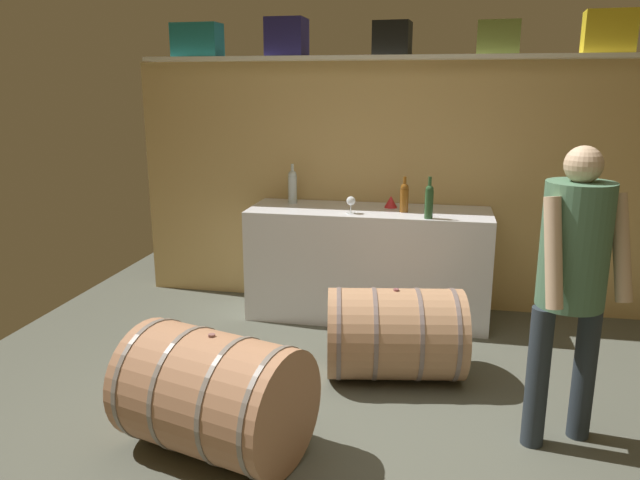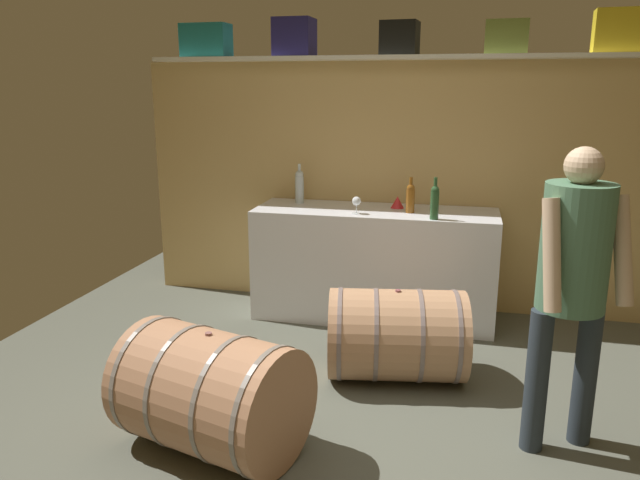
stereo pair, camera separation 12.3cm
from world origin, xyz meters
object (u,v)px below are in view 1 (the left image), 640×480
at_px(work_cabinet, 368,263).
at_px(wine_bottle_amber, 404,197).
at_px(wine_glass, 351,202).
at_px(wine_bottle_green, 429,201).
at_px(winemaker_pouring, 573,268).
at_px(red_funnel, 391,202).
at_px(toolcase_olive, 499,38).
at_px(toolcase_navy, 287,37).
at_px(toolcase_teal, 197,40).
at_px(toolcase_black, 392,39).
at_px(wine_barrel_near, 395,334).
at_px(wine_barrel_far, 214,394).
at_px(wine_bottle_clear, 293,186).
at_px(toolcase_yellow, 609,32).

bearing_deg(work_cabinet, wine_bottle_amber, -10.12).
distance_m(work_cabinet, wine_glass, 0.60).
bearing_deg(wine_bottle_green, winemaker_pouring, -61.49).
xyz_separation_m(wine_bottle_green, red_funnel, (-0.32, 0.37, -0.09)).
height_order(toolcase_olive, wine_glass, toolcase_olive).
bearing_deg(toolcase_olive, toolcase_navy, -175.61).
relative_size(toolcase_olive, winemaker_pouring, 0.19).
height_order(toolcase_teal, winemaker_pouring, toolcase_teal).
bearing_deg(winemaker_pouring, toolcase_black, -85.76).
relative_size(toolcase_teal, wine_barrel_near, 0.41).
relative_size(toolcase_teal, wine_bottle_green, 1.26).
distance_m(toolcase_teal, wine_barrel_far, 3.23).
relative_size(work_cabinet, winemaker_pouring, 1.21).
xyz_separation_m(work_cabinet, wine_bottle_clear, (-0.68, 0.15, 0.61)).
height_order(toolcase_teal, toolcase_olive, toolcase_teal).
xyz_separation_m(toolcase_navy, toolcase_black, (0.87, 0.00, -0.02)).
bearing_deg(wine_barrel_far, wine_bottle_amber, 84.76).
relative_size(toolcase_navy, toolcase_olive, 0.99).
bearing_deg(wine_barrel_near, toolcase_black, 88.02).
bearing_deg(wine_barrel_near, wine_glass, 106.03).
relative_size(toolcase_navy, wine_barrel_far, 0.29).
bearing_deg(toolcase_navy, wine_barrel_far, -84.84).
relative_size(wine_bottle_green, wine_glass, 2.35).
relative_size(toolcase_teal, red_funnel, 3.69).
relative_size(toolcase_yellow, winemaker_pouring, 0.22).
distance_m(toolcase_navy, red_funnel, 1.61).
bearing_deg(wine_bottle_clear, toolcase_yellow, 2.15).
distance_m(wine_bottle_green, red_funnel, 0.50).
distance_m(wine_bottle_green, winemaker_pouring, 1.63).
xyz_separation_m(wine_bottle_amber, wine_bottle_clear, (-0.97, 0.20, 0.03)).
xyz_separation_m(toolcase_teal, wine_bottle_clear, (0.84, -0.09, -1.21)).
xyz_separation_m(toolcase_navy, wine_bottle_green, (1.23, -0.49, -1.23)).
xyz_separation_m(toolcase_black, wine_barrel_far, (-0.68, -2.39, -1.94)).
bearing_deg(wine_barrel_near, wine_barrel_far, -139.23).
xyz_separation_m(red_funnel, winemaker_pouring, (1.10, -1.80, 0.03)).
bearing_deg(toolcase_yellow, toolcase_black, -175.76).
height_order(wine_bottle_amber, winemaker_pouring, winemaker_pouring).
relative_size(toolcase_black, wine_barrel_near, 0.29).
height_order(wine_bottle_clear, wine_barrel_far, wine_bottle_clear).
height_order(toolcase_teal, toolcase_navy, toolcase_navy).
relative_size(toolcase_teal, toolcase_navy, 1.30).
bearing_deg(toolcase_olive, toolcase_black, -175.61).
relative_size(toolcase_navy, wine_bottle_amber, 1.09).
height_order(wine_bottle_amber, red_funnel, wine_bottle_amber).
distance_m(toolcase_black, wine_bottle_clear, 1.46).
bearing_deg(wine_bottle_amber, toolcase_olive, 23.38).
distance_m(wine_barrel_near, winemaker_pouring, 1.32).
bearing_deg(winemaker_pouring, wine_barrel_near, -58.34).
bearing_deg(red_funnel, wine_bottle_green, -49.29).
bearing_deg(winemaker_pouring, work_cabinet, -79.43).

